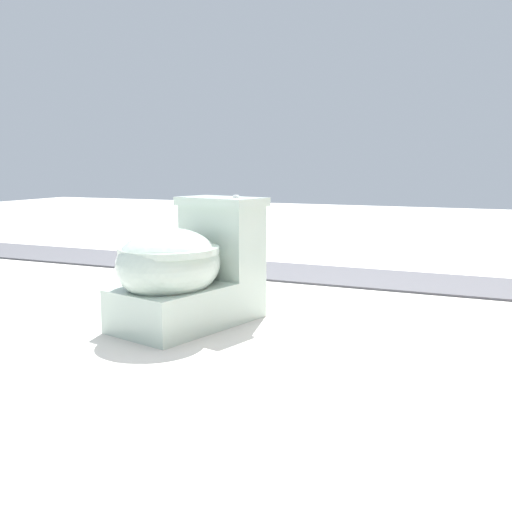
# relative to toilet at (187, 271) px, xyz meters

# --- Properties ---
(ground_plane) EXTENTS (14.00, 14.00, 0.00)m
(ground_plane) POSITION_rel_toilet_xyz_m (-0.07, 0.17, -0.22)
(ground_plane) COLOR beige
(gravel_strip) EXTENTS (0.56, 8.00, 0.01)m
(gravel_strip) POSITION_rel_toilet_xyz_m (-1.24, 0.67, -0.21)
(gravel_strip) COLOR #4C4C51
(gravel_strip) RESTS_ON ground
(toilet) EXTENTS (0.70, 0.52, 0.52)m
(toilet) POSITION_rel_toilet_xyz_m (0.00, 0.00, 0.00)
(toilet) COLOR #B2C6B7
(toilet) RESTS_ON ground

